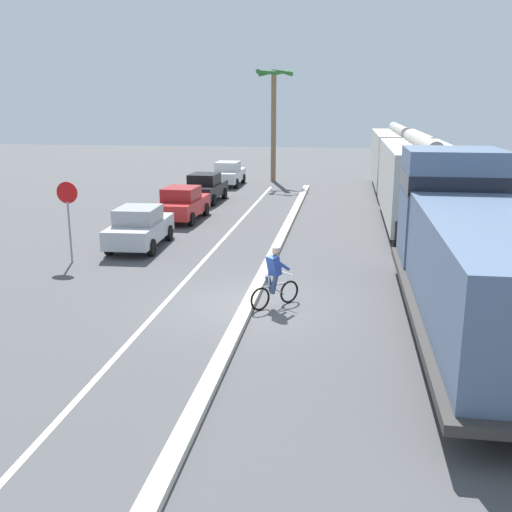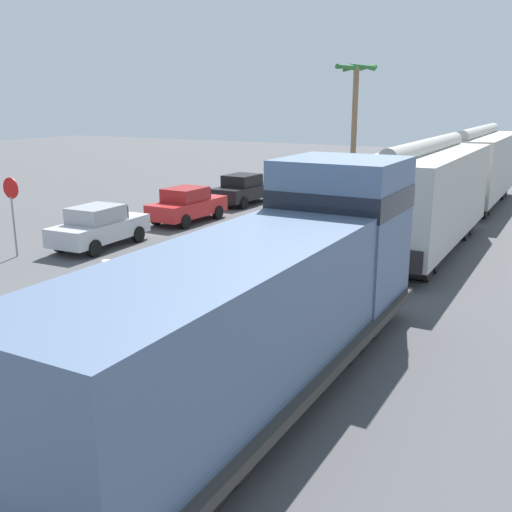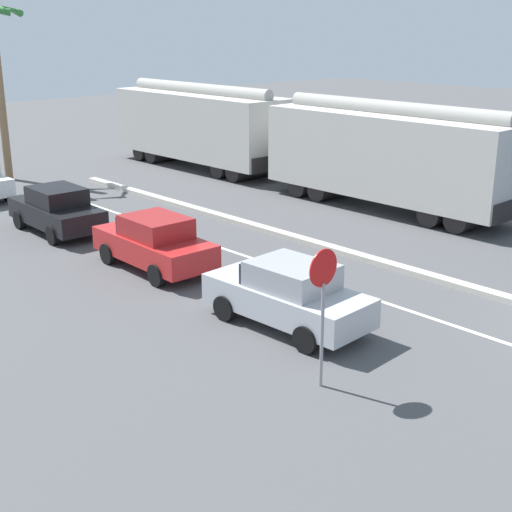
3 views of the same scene
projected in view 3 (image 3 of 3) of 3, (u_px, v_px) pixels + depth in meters
median_curb at (420, 274)px, 20.52m from camera, size 0.36×36.00×0.16m
lane_stripe at (368, 297)px, 18.98m from camera, size 0.14×36.00×0.01m
hopper_car_lead at (389, 156)px, 27.43m from camera, size 2.90×10.60×4.18m
hopper_car_middle at (200, 126)px, 35.46m from camera, size 2.90×10.60×4.18m
parked_car_silver at (288, 294)px, 16.92m from camera, size 1.97×4.27×1.62m
parked_car_red at (154, 242)px, 20.93m from camera, size 1.92×4.24×1.62m
parked_car_black at (57, 210)px, 24.63m from camera, size 1.95×4.26×1.62m
stop_sign at (323, 292)px, 13.71m from camera, size 0.76×0.08×2.88m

